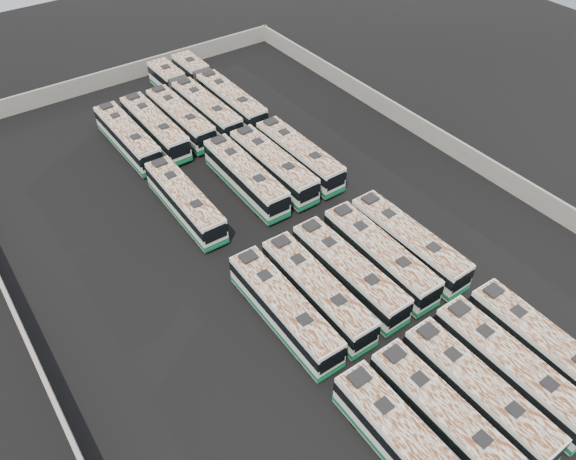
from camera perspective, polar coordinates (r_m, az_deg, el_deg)
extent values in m
plane|color=black|center=(50.88, -0.53, -0.81)|extent=(140.00, 140.00, 0.00)
cube|color=slate|center=(77.76, -16.67, 14.88)|extent=(45.20, 0.30, 2.20)
cube|color=slate|center=(62.90, 16.49, 8.05)|extent=(0.30, 73.20, 2.20)
cube|color=slate|center=(45.44, -24.66, -10.94)|extent=(0.30, 73.20, 2.20)
cube|color=silver|center=(37.59, 12.36, -21.03)|extent=(2.61, 12.04, 2.75)
cube|color=#115C39|center=(38.47, 12.12, -21.71)|extent=(2.67, 12.09, 0.42)
cube|color=black|center=(37.19, 12.46, -20.71)|extent=(2.68, 12.10, 0.92)
cube|color=beige|center=(36.36, 12.70, -20.02)|extent=(2.56, 11.80, 0.07)
cube|color=black|center=(37.01, 9.75, -17.15)|extent=(0.96, 0.96, 0.14)
cube|color=black|center=(37.80, 7.25, -14.64)|extent=(1.31, 1.11, 0.26)
cylinder|color=black|center=(39.34, 6.82, -18.82)|extent=(0.29, 1.00, 1.00)
cylinder|color=black|center=(40.17, 9.27, -17.18)|extent=(0.29, 1.00, 1.00)
cube|color=silver|center=(39.16, 15.71, -18.05)|extent=(2.54, 11.67, 2.67)
cube|color=#115C39|center=(39.99, 15.44, -18.75)|extent=(2.59, 11.72, 0.41)
cube|color=black|center=(38.79, 15.84, -17.72)|extent=(2.60, 11.73, 0.89)
cube|color=beige|center=(38.02, 16.11, -17.01)|extent=(2.49, 11.43, 0.07)
cube|color=black|center=(37.42, 19.18, -19.42)|extent=(0.93, 0.93, 0.14)
cube|color=black|center=(38.61, 13.26, -14.48)|extent=(0.93, 0.93, 0.14)
cube|color=black|center=(39.33, 10.80, -12.27)|extent=(1.27, 1.08, 0.25)
cylinder|color=black|center=(40.69, 10.40, -16.27)|extent=(0.28, 0.97, 0.97)
cylinder|color=black|center=(41.64, 12.51, -14.71)|extent=(0.28, 0.97, 0.97)
cube|color=silver|center=(40.83, 18.72, -15.39)|extent=(2.45, 11.57, 2.65)
cube|color=#115C39|center=(41.62, 18.42, -16.12)|extent=(2.50, 11.62, 0.40)
cube|color=black|center=(40.47, 18.86, -15.06)|extent=(2.51, 11.63, 0.89)
cube|color=black|center=(39.68, 25.50, -20.31)|extent=(2.12, 0.07, 1.40)
cube|color=beige|center=(39.74, 19.15, -14.33)|extent=(2.40, 11.33, 0.07)
cube|color=black|center=(39.16, 22.09, -16.55)|extent=(0.92, 0.92, 0.13)
cube|color=black|center=(40.32, 16.42, -11.99)|extent=(0.92, 0.92, 0.13)
cube|color=black|center=(41.01, 14.04, -9.94)|extent=(1.26, 1.06, 0.25)
cylinder|color=black|center=(40.60, 21.51, -20.38)|extent=(0.27, 0.96, 0.96)
cylinder|color=black|center=(41.71, 23.29, -18.63)|extent=(0.27, 0.96, 0.96)
cylinder|color=black|center=(42.22, 13.59, -13.83)|extent=(0.27, 0.96, 0.96)
cylinder|color=black|center=(43.29, 15.51, -12.39)|extent=(0.27, 0.96, 0.96)
cube|color=silver|center=(42.62, 21.65, -12.98)|extent=(2.50, 11.90, 2.73)
cube|color=#115C39|center=(43.40, 21.32, -13.75)|extent=(2.55, 11.95, 0.42)
cube|color=black|center=(42.27, 21.81, -12.63)|extent=(2.56, 11.96, 0.91)
cube|color=beige|center=(41.55, 22.14, -11.87)|extent=(2.45, 11.66, 0.07)
cube|color=black|center=(40.98, 25.07, -13.98)|extent=(0.94, 0.94, 0.14)
cube|color=black|center=(42.12, 19.41, -9.62)|extent=(0.94, 0.94, 0.14)
cube|color=black|center=(42.80, 17.02, -7.66)|extent=(1.29, 1.09, 0.26)
cylinder|color=black|center=(42.32, 24.46, -17.85)|extent=(0.28, 0.99, 0.99)
cylinder|color=black|center=(43.57, 26.09, -16.18)|extent=(0.28, 0.99, 0.99)
cylinder|color=black|center=(43.92, 16.54, -11.57)|extent=(0.28, 0.99, 0.99)
cylinder|color=black|center=(45.13, 18.33, -10.18)|extent=(0.28, 0.99, 0.99)
cube|color=silver|center=(44.70, 24.42, -10.79)|extent=(2.65, 11.66, 2.66)
cube|color=#115C39|center=(45.43, 24.07, -11.54)|extent=(2.71, 11.71, 0.41)
cube|color=black|center=(44.38, 24.58, -10.44)|extent=(2.72, 11.72, 0.89)
cube|color=beige|center=(43.71, 24.93, -9.70)|extent=(2.60, 11.43, 0.07)
cube|color=black|center=(44.26, 22.39, -7.62)|extent=(0.94, 0.94, 0.14)
cube|color=black|center=(44.92, 20.16, -5.81)|extent=(1.28, 1.09, 0.25)
cylinder|color=black|center=(44.31, 27.00, -15.32)|extent=(0.29, 0.97, 0.97)
cylinder|color=black|center=(45.88, 19.63, -9.50)|extent=(0.29, 0.97, 0.97)
cylinder|color=black|center=(47.15, 21.25, -8.28)|extent=(0.29, 0.97, 0.97)
cube|color=silver|center=(42.94, -0.41, -8.06)|extent=(2.63, 11.89, 2.72)
cube|color=#115C39|center=(43.71, -0.40, -8.89)|extent=(2.68, 11.94, 0.42)
cube|color=black|center=(42.60, -0.41, -7.67)|extent=(2.69, 11.95, 0.91)
cube|color=black|center=(39.85, 4.57, -13.15)|extent=(2.18, 0.09, 1.43)
cube|color=#115C39|center=(41.10, 4.45, -14.35)|extent=(2.47, 0.13, 0.28)
cube|color=beige|center=(41.88, -0.42, -6.84)|extent=(2.57, 11.65, 0.07)
cube|color=black|center=(40.45, 1.70, -9.05)|extent=(0.95, 0.95, 0.14)
cube|color=black|center=(43.28, -2.38, -4.61)|extent=(0.95, 0.95, 0.14)
cube|color=black|center=(44.67, -4.04, -2.73)|extent=(1.30, 1.10, 0.26)
cylinder|color=black|center=(41.67, 1.40, -13.06)|extent=(0.29, 0.99, 0.99)
cylinder|color=black|center=(42.44, 3.76, -11.70)|extent=(0.29, 0.99, 0.99)
cylinder|color=black|center=(45.61, -4.22, -6.57)|extent=(0.29, 0.99, 0.99)
cylinder|color=black|center=(46.32, -1.99, -5.46)|extent=(0.29, 0.99, 0.99)
cube|color=silver|center=(44.18, 2.96, -6.25)|extent=(2.61, 11.82, 2.70)
cube|color=#115C39|center=(44.92, 2.92, -7.09)|extent=(2.66, 11.87, 0.41)
cube|color=black|center=(43.85, 2.98, -5.87)|extent=(2.67, 11.88, 0.90)
cube|color=black|center=(41.20, 8.02, -10.98)|extent=(2.16, 0.09, 1.42)
cube|color=#115C39|center=(42.40, 7.82, -12.19)|extent=(2.46, 0.13, 0.28)
cube|color=beige|center=(43.16, 3.02, -5.04)|extent=(2.56, 11.58, 0.07)
cube|color=black|center=(41.78, 5.18, -7.08)|extent=(0.95, 0.95, 0.14)
cube|color=black|center=(44.50, 1.02, -2.94)|extent=(0.95, 0.95, 0.14)
cube|color=black|center=(45.85, -0.70, -1.18)|extent=(1.29, 1.10, 0.26)
cylinder|color=black|center=(42.87, 4.85, -11.01)|extent=(0.29, 0.99, 0.98)
cylinder|color=black|center=(43.77, 7.03, -9.71)|extent=(0.29, 0.99, 0.98)
cylinder|color=black|center=(46.70, -0.92, -4.94)|extent=(0.29, 0.99, 0.98)
cylinder|color=black|center=(47.52, 1.18, -3.88)|extent=(0.29, 0.99, 0.98)
cube|color=silver|center=(45.74, 6.17, -4.34)|extent=(2.57, 11.78, 2.70)
cube|color=#115C39|center=(46.46, 6.08, -5.18)|extent=(2.62, 11.83, 0.41)
cube|color=black|center=(45.42, 6.21, -3.95)|extent=(2.63, 11.84, 0.90)
cube|color=black|center=(42.93, 11.38, -8.62)|extent=(2.16, 0.08, 1.42)
cube|color=#115C39|center=(44.08, 11.12, -9.85)|extent=(2.45, 0.12, 0.27)
cube|color=beige|center=(44.76, 6.29, -3.13)|extent=(2.51, 11.55, 0.07)
cube|color=black|center=(43.45, 8.53, -4.99)|extent=(0.94, 0.94, 0.14)
cube|color=black|center=(46.04, 4.20, -1.20)|extent=(0.94, 0.94, 0.14)
cube|color=black|center=(47.32, 2.41, 0.42)|extent=(1.28, 1.09, 0.25)
cylinder|color=black|center=(44.42, 8.21, -8.82)|extent=(0.28, 0.98, 0.98)
cylinder|color=black|center=(45.47, 10.18, -7.56)|extent=(0.28, 0.98, 0.98)
cylinder|color=black|center=(48.06, 2.19, -3.24)|extent=(0.28, 0.98, 0.98)
cylinder|color=black|center=(49.03, 4.13, -2.21)|extent=(0.28, 0.98, 0.98)
cube|color=silver|center=(47.41, 9.26, -2.62)|extent=(2.66, 11.89, 2.72)
cube|color=#115C39|center=(48.11, 9.13, -3.46)|extent=(2.71, 11.94, 0.41)
cube|color=black|center=(47.10, 9.31, -2.24)|extent=(2.72, 11.95, 0.91)
cube|color=black|center=(44.61, 14.37, -6.73)|extent=(2.17, 0.09, 1.43)
cube|color=#115C39|center=(45.73, 14.05, -7.97)|extent=(2.47, 0.14, 0.28)
cube|color=beige|center=(46.46, 9.44, -1.41)|extent=(2.60, 11.65, 0.07)
cube|color=black|center=(45.16, 11.64, -3.19)|extent=(0.95, 0.95, 0.14)
cube|color=black|center=(47.73, 7.39, 0.45)|extent=(0.95, 0.95, 0.14)
cube|color=black|center=(49.01, 5.61, 2.01)|extent=(1.30, 1.11, 0.26)
cylinder|color=black|center=(46.02, 11.24, -6.95)|extent=(0.29, 0.99, 0.99)
cylinder|color=black|center=(47.16, 13.11, -5.79)|extent=(0.29, 0.99, 0.99)
cylinder|color=black|center=(49.66, 5.31, -1.58)|extent=(0.29, 0.99, 0.99)
cylinder|color=black|center=(50.72, 7.17, -0.63)|extent=(0.29, 0.99, 0.99)
cube|color=silver|center=(49.04, 12.09, -1.25)|extent=(2.62, 11.93, 2.73)
cube|color=#115C39|center=(49.72, 11.93, -2.09)|extent=(2.67, 11.98, 0.42)
cube|color=black|center=(48.74, 12.17, -0.87)|extent=(2.68, 11.99, 0.91)
cube|color=black|center=(46.45, 17.35, -5.04)|extent=(2.18, 0.09, 1.44)
cube|color=#115C39|center=(47.53, 16.98, -6.28)|extent=(2.48, 0.13, 0.28)
cube|color=beige|center=(48.12, 12.32, -0.05)|extent=(2.56, 11.69, 0.07)
cube|color=black|center=(46.91, 14.60, -1.70)|extent=(0.95, 0.95, 0.14)
cube|color=black|center=(49.30, 10.20, 1.69)|extent=(0.95, 0.95, 0.14)
cube|color=black|center=(50.50, 8.34, 3.16)|extent=(1.30, 1.11, 0.26)
cylinder|color=black|center=(47.69, 14.22, -5.37)|extent=(0.29, 1.00, 0.99)
cylinder|color=black|center=(48.95, 15.90, -4.24)|extent=(0.29, 1.00, 0.99)
cylinder|color=black|center=(51.08, 8.06, -0.36)|extent=(0.29, 1.00, 0.99)
cylinder|color=black|center=(52.26, 9.78, 0.57)|extent=(0.29, 1.00, 0.99)
cube|color=silver|center=(53.05, -10.43, 2.89)|extent=(2.60, 11.73, 2.68)
cube|color=#115C39|center=(53.66, -10.30, 2.08)|extent=(2.65, 11.78, 0.41)
cube|color=black|center=(52.77, -10.49, 3.26)|extent=(2.66, 11.79, 0.90)
cube|color=black|center=(48.73, -7.37, -0.40)|extent=(2.15, 0.09, 1.41)
cube|color=#115C39|center=(49.74, -7.22, -1.66)|extent=(2.44, 0.13, 0.27)
cube|color=beige|center=(52.21, -10.61, 4.05)|extent=(2.55, 11.50, 0.07)
cube|color=black|center=(50.27, -9.31, 2.66)|extent=(0.94, 0.94, 0.14)
cube|color=black|center=(54.08, -11.85, 5.50)|extent=(0.94, 0.94, 0.14)
cube|color=black|center=(55.85, -12.90, 6.69)|extent=(1.28, 1.09, 0.25)
cylinder|color=black|center=(50.88, -9.41, -0.77)|extent=(0.29, 0.98, 0.97)
cylinder|color=black|center=(51.50, -7.36, 0.13)|extent=(0.29, 0.98, 0.97)
cylinder|color=black|center=(56.28, -12.94, 3.52)|extent=(0.29, 0.98, 0.97)
cylinder|color=black|center=(56.84, -11.05, 4.30)|extent=(0.29, 0.98, 0.97)
cube|color=silver|center=(55.22, -4.36, 5.40)|extent=(2.72, 12.05, 2.75)
cube|color=#115C39|center=(55.83, -4.31, 4.58)|extent=(2.77, 12.10, 0.42)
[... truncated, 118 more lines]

